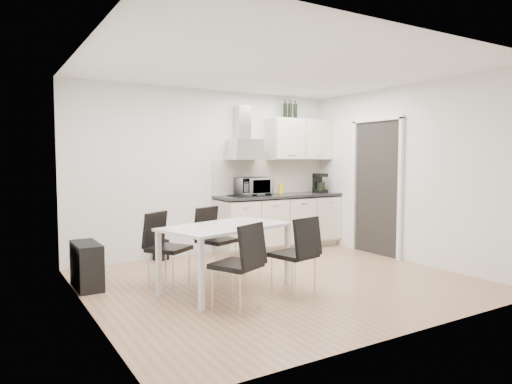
% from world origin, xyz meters
% --- Properties ---
extents(ground, '(4.50, 4.50, 0.00)m').
position_xyz_m(ground, '(0.00, 0.00, 0.00)').
color(ground, tan).
rests_on(ground, ground).
extents(wall_back, '(4.50, 0.10, 2.60)m').
position_xyz_m(wall_back, '(0.00, 2.00, 1.30)').
color(wall_back, silver).
rests_on(wall_back, ground).
extents(wall_front, '(4.50, 0.10, 2.60)m').
position_xyz_m(wall_front, '(0.00, -2.00, 1.30)').
color(wall_front, silver).
rests_on(wall_front, ground).
extents(wall_left, '(0.10, 4.00, 2.60)m').
position_xyz_m(wall_left, '(-2.25, 0.00, 1.30)').
color(wall_left, silver).
rests_on(wall_left, ground).
extents(wall_right, '(0.10, 4.00, 2.60)m').
position_xyz_m(wall_right, '(2.25, 0.00, 1.30)').
color(wall_right, silver).
rests_on(wall_right, ground).
extents(ceiling, '(4.50, 4.50, 0.00)m').
position_xyz_m(ceiling, '(0.00, 0.00, 2.60)').
color(ceiling, white).
rests_on(ceiling, wall_back).
extents(doorway, '(0.08, 1.04, 2.10)m').
position_xyz_m(doorway, '(2.21, 0.55, 1.05)').
color(doorway, white).
rests_on(doorway, ground).
extents(kitchenette, '(2.22, 0.64, 2.52)m').
position_xyz_m(kitchenette, '(1.19, 1.73, 0.83)').
color(kitchenette, beige).
rests_on(kitchenette, ground).
extents(dining_table, '(1.62, 1.18, 0.75)m').
position_xyz_m(dining_table, '(-0.72, 0.03, 0.67)').
color(dining_table, white).
rests_on(dining_table, ground).
extents(chair_far_left, '(0.65, 0.66, 0.88)m').
position_xyz_m(chair_far_left, '(-1.24, 0.50, 0.44)').
color(chair_far_left, black).
rests_on(chair_far_left, ground).
extents(chair_far_right, '(0.60, 0.63, 0.88)m').
position_xyz_m(chair_far_right, '(-0.51, 0.70, 0.44)').
color(chair_far_right, black).
rests_on(chair_far_right, ground).
extents(chair_near_left, '(0.61, 0.64, 0.88)m').
position_xyz_m(chair_near_left, '(-0.96, -0.65, 0.44)').
color(chair_near_left, black).
rests_on(chair_near_left, ground).
extents(chair_near_right, '(0.54, 0.59, 0.88)m').
position_xyz_m(chair_near_right, '(-0.17, -0.54, 0.44)').
color(chair_near_right, black).
rests_on(chair_near_right, ground).
extents(guitar_amp, '(0.28, 0.64, 0.53)m').
position_xyz_m(guitar_amp, '(-2.10, 0.92, 0.27)').
color(guitar_amp, black).
rests_on(guitar_amp, ground).
extents(floor_speaker, '(0.23, 0.22, 0.31)m').
position_xyz_m(floor_speaker, '(-0.85, 1.90, 0.15)').
color(floor_speaker, black).
rests_on(floor_speaker, ground).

